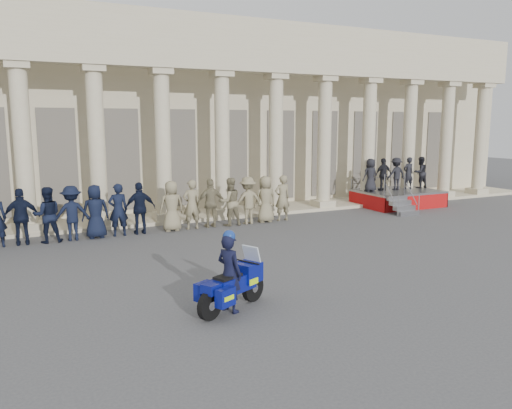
{
  "coord_description": "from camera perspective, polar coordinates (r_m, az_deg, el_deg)",
  "views": [
    {
      "loc": [
        -6.62,
        -12.16,
        4.15
      ],
      "look_at": [
        0.01,
        1.86,
        1.6
      ],
      "focal_mm": 35.0,
      "sensor_mm": 36.0,
      "label": 1
    }
  ],
  "objects": [
    {
      "name": "building",
      "position": [
        27.71,
        -11.66,
        9.92
      ],
      "size": [
        40.0,
        12.5,
        9.0
      ],
      "color": "#B9AC8B",
      "rests_on": "ground"
    },
    {
      "name": "ground",
      "position": [
        14.45,
        3.14,
        -7.36
      ],
      "size": [
        90.0,
        90.0,
        0.0
      ],
      "primitive_type": "plane",
      "color": "#424244",
      "rests_on": "ground"
    },
    {
      "name": "officer_rank",
      "position": [
        18.8,
        -22.07,
        -1.06
      ],
      "size": [
        18.18,
        0.74,
        1.96
      ],
      "color": "black",
      "rests_on": "ground"
    },
    {
      "name": "reviewing_stand",
      "position": [
        26.01,
        15.84,
        2.68
      ],
      "size": [
        3.99,
        3.86,
        2.42
      ],
      "color": "gray",
      "rests_on": "ground"
    },
    {
      "name": "rider",
      "position": [
        11.07,
        -3.07,
        -7.66
      ],
      "size": [
        0.66,
        0.76,
        1.85
      ],
      "rotation": [
        0.0,
        0.0,
        2.03
      ],
      "color": "black",
      "rests_on": "ground"
    },
    {
      "name": "motorcycle",
      "position": [
        11.26,
        -2.66,
        -9.13
      ],
      "size": [
        1.95,
        1.32,
        1.35
      ],
      "rotation": [
        0.0,
        0.0,
        0.46
      ],
      "color": "black",
      "rests_on": "ground"
    }
  ]
}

